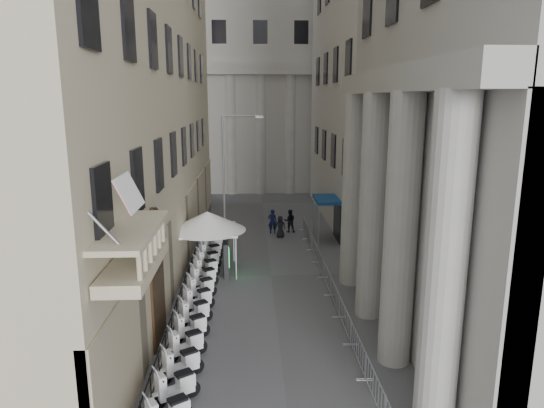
{
  "coord_description": "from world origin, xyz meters",
  "views": [
    {
      "loc": [
        -1.11,
        -6.48,
        9.76
      ],
      "look_at": [
        -0.02,
        17.43,
        4.5
      ],
      "focal_mm": 32.0,
      "sensor_mm": 36.0,
      "label": 1
    }
  ],
  "objects": [
    {
      "name": "barrier_6",
      "position": [
        2.86,
        19.97,
        0.0
      ],
      "size": [
        0.6,
        2.4,
        1.1
      ],
      "primitive_type": null,
      "color": "#ACAFB4",
      "rests_on": "ground"
    },
    {
      "name": "barrier_8",
      "position": [
        2.86,
        24.97,
        0.0
      ],
      "size": [
        0.6,
        2.4,
        1.1
      ],
      "primitive_type": null,
      "color": "#ACAFB4",
      "rests_on": "ground"
    },
    {
      "name": "pedestrian_a",
      "position": [
        0.49,
        27.85,
        0.9
      ],
      "size": [
        0.71,
        0.52,
        1.79
      ],
      "primitive_type": "imported",
      "rotation": [
        0.0,
        0.0,
        3.0
      ],
      "color": "#0D1235",
      "rests_on": "ground"
    },
    {
      "name": "barrier_2",
      "position": [
        2.86,
        9.97,
        0.0
      ],
      "size": [
        0.6,
        2.4,
        1.1
      ],
      "primitive_type": null,
      "color": "#ACAFB4",
      "rests_on": "ground"
    },
    {
      "name": "barrier_3",
      "position": [
        2.86,
        12.47,
        0.0
      ],
      "size": [
        0.6,
        2.4,
        1.1
      ],
      "primitive_type": null,
      "color": "#ACAFB4",
      "rests_on": "ground"
    },
    {
      "name": "barrier_4",
      "position": [
        2.86,
        14.97,
        0.0
      ],
      "size": [
        0.6,
        2.4,
        1.1
      ],
      "primitive_type": null,
      "color": "#ACAFB4",
      "rests_on": "ground"
    },
    {
      "name": "scooter_4",
      "position": [
        -3.6,
        9.13,
        0.0
      ],
      "size": [
        1.48,
        1.22,
        1.5
      ],
      "primitive_type": null,
      "rotation": [
        0.0,
        0.0,
        2.13
      ],
      "color": "white",
      "rests_on": "ground"
    },
    {
      "name": "blue_awning",
      "position": [
        4.15,
        26.0,
        0.0
      ],
      "size": [
        1.6,
        3.0,
        3.0
      ],
      "primitive_type": null,
      "color": "navy",
      "rests_on": "ground"
    },
    {
      "name": "scooter_12",
      "position": [
        -3.6,
        20.34,
        0.0
      ],
      "size": [
        1.48,
        1.22,
        1.5
      ],
      "primitive_type": null,
      "rotation": [
        0.0,
        0.0,
        2.13
      ],
      "color": "white",
      "rests_on": "ground"
    },
    {
      "name": "scooter_10",
      "position": [
        -3.6,
        17.53,
        0.0
      ],
      "size": [
        1.48,
        1.22,
        1.5
      ],
      "primitive_type": null,
      "rotation": [
        0.0,
        0.0,
        2.13
      ],
      "color": "white",
      "rests_on": "ground"
    },
    {
      "name": "iron_fence",
      "position": [
        -4.3,
        18.0,
        0.0
      ],
      "size": [
        0.3,
        28.0,
        1.4
      ],
      "primitive_type": null,
      "color": "black",
      "rests_on": "ground"
    },
    {
      "name": "barrier_7",
      "position": [
        2.86,
        22.47,
        0.0
      ],
      "size": [
        0.6,
        2.4,
        1.1
      ],
      "primitive_type": null,
      "color": "#ACAFB4",
      "rests_on": "ground"
    },
    {
      "name": "scooter_7",
      "position": [
        -3.6,
        13.33,
        0.0
      ],
      "size": [
        1.48,
        1.22,
        1.5
      ],
      "primitive_type": null,
      "rotation": [
        0.0,
        0.0,
        2.13
      ],
      "color": "white",
      "rests_on": "ground"
    },
    {
      "name": "scooter_5",
      "position": [
        -3.6,
        10.53,
        0.0
      ],
      "size": [
        1.48,
        1.22,
        1.5
      ],
      "primitive_type": null,
      "rotation": [
        0.0,
        0.0,
        2.13
      ],
      "color": "white",
      "rests_on": "ground"
    },
    {
      "name": "scooter_9",
      "position": [
        -3.6,
        16.13,
        0.0
      ],
      "size": [
        1.48,
        1.22,
        1.5
      ],
      "primitive_type": null,
      "rotation": [
        0.0,
        0.0,
        2.13
      ],
      "color": "white",
      "rests_on": "ground"
    },
    {
      "name": "street_lamp",
      "position": [
        -2.56,
        26.04,
        5.17
      ],
      "size": [
        2.8,
        0.57,
        8.63
      ],
      "rotation": [
        0.0,
        0.0,
        0.14
      ],
      "color": "gray",
      "rests_on": "ground"
    },
    {
      "name": "scooter_11",
      "position": [
        -3.6,
        18.94,
        0.0
      ],
      "size": [
        1.48,
        1.22,
        1.5
      ],
      "primitive_type": null,
      "rotation": [
        0.0,
        0.0,
        2.13
      ],
      "color": "white",
      "rests_on": "ground"
    },
    {
      "name": "barrier_9",
      "position": [
        2.86,
        27.47,
        0.0
      ],
      "size": [
        0.6,
        2.4,
        1.1
      ],
      "primitive_type": null,
      "color": "#ACAFB4",
      "rests_on": "ground"
    },
    {
      "name": "barrier_1",
      "position": [
        2.86,
        7.47,
        0.0
      ],
      "size": [
        0.6,
        2.4,
        1.1
      ],
      "primitive_type": null,
      "color": "#ACAFB4",
      "rests_on": "ground"
    },
    {
      "name": "pedestrian_b",
      "position": [
        1.78,
        28.15,
        0.85
      ],
      "size": [
        0.83,
        0.65,
        1.71
      ],
      "primitive_type": "imported",
      "rotation": [
        0.0,
        0.0,
        3.14
      ],
      "color": "black",
      "rests_on": "ground"
    },
    {
      "name": "scooter_6",
      "position": [
        -3.6,
        11.93,
        0.0
      ],
      "size": [
        1.48,
        1.22,
        1.5
      ],
      "primitive_type": null,
      "rotation": [
        0.0,
        0.0,
        2.13
      ],
      "color": "white",
      "rests_on": "ground"
    },
    {
      "name": "barrier_5",
      "position": [
        2.86,
        17.47,
        0.0
      ],
      "size": [
        0.6,
        2.4,
        1.1
      ],
      "primitive_type": null,
      "color": "#ACAFB4",
      "rests_on": "ground"
    },
    {
      "name": "scooter_14",
      "position": [
        -3.6,
        23.14,
        0.0
      ],
      "size": [
        1.48,
        1.22,
        1.5
      ],
      "primitive_type": null,
      "rotation": [
        0.0,
        0.0,
        2.13
      ],
      "color": "white",
      "rests_on": "ground"
    },
    {
      "name": "scooter_3",
      "position": [
        -3.6,
        7.73,
        0.0
      ],
      "size": [
        1.48,
        1.22,
        1.5
      ],
      "primitive_type": null,
      "rotation": [
        0.0,
        0.0,
        2.13
      ],
      "color": "white",
      "rests_on": "ground"
    },
    {
      "name": "info_kiosk",
      "position": [
        -2.49,
        19.05,
        1.01
      ],
      "size": [
        0.4,
        0.97,
        2.0
      ],
      "rotation": [
        0.0,
        0.0,
        0.1
      ],
      "color": "black",
      "rests_on": "ground"
    },
    {
      "name": "scooter_13",
      "position": [
        -3.6,
        21.74,
        0.0
      ],
      "size": [
        1.48,
        1.22,
        1.5
      ],
      "primitive_type": null,
      "rotation": [
        0.0,
        0.0,
        2.13
      ],
      "color": "white",
      "rests_on": "ground"
    },
    {
      "name": "security_tent",
      "position": [
        -3.43,
        20.0,
        2.94
      ],
      "size": [
        4.33,
        4.33,
        3.52
      ],
      "color": "white",
      "rests_on": "ground"
    },
    {
      "name": "pedestrian_c",
      "position": [
        1.0,
        26.79,
        0.78
      ],
      "size": [
        0.82,
        0.58,
        1.56
      ],
      "primitive_type": "imported",
      "rotation": [
        0.0,
        0.0,
        3.26
      ],
      "color": "black",
      "rests_on": "ground"
    },
    {
      "name": "far_building",
      "position": [
        0.0,
        48.0,
        15.0
      ],
      "size": [
        22.0,
        10.0,
        30.0
      ],
      "primitive_type": "cube",
      "color": "beige",
      "rests_on": "ground"
    },
    {
      "name": "scooter_8",
      "position": [
        -3.6,
        14.73,
        0.0
      ],
      "size": [
        1.48,
        1.22,
        1.5
      ],
      "primitive_type": null,
      "rotation": [
        0.0,
        0.0,
        2.13
      ],
      "color": "white",
      "rests_on": "ground"
    },
    {
      "name": "scooter_15",
      "position": [
        -3.6,
        24.54,
        0.0
      ],
      "size": [
        1.48,
        1.22,
        1.5
      ],
      "primitive_type": null,
      "rotation": [
        0.0,
        0.0,
        2.13
      ],
      "color": "white",
      "rests_on": "ground"
    }
  ]
}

